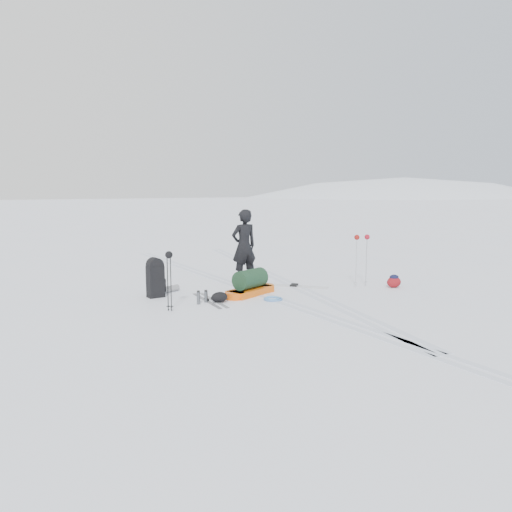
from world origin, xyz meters
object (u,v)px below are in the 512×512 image
object	(u,v)px
skier	(244,246)
pulk_sled	(250,285)
ski_poles_black	(169,262)
expedition_rucksack	(157,278)

from	to	relation	value
skier	pulk_sled	world-z (taller)	skier
ski_poles_black	pulk_sled	bearing A→B (deg)	10.63
pulk_sled	ski_poles_black	world-z (taller)	ski_poles_black
skier	pulk_sled	distance (m)	1.70
expedition_rucksack	ski_poles_black	bearing A→B (deg)	-103.64
pulk_sled	ski_poles_black	xyz separation A→B (m)	(-2.21, -0.65, 0.80)
ski_poles_black	expedition_rucksack	bearing A→B (deg)	78.22
pulk_sled	ski_poles_black	bearing A→B (deg)	171.92
pulk_sled	ski_poles_black	distance (m)	2.44
expedition_rucksack	ski_poles_black	xyz separation A→B (m)	(-0.16, -1.47, 0.60)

